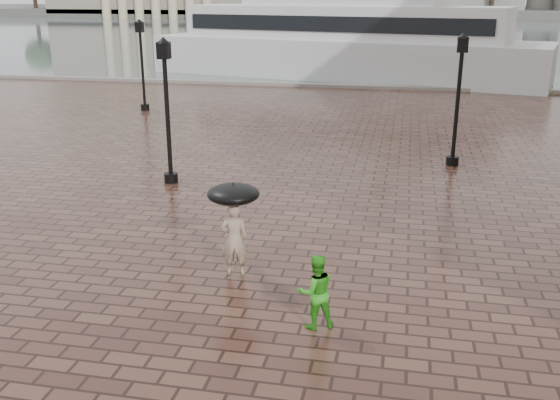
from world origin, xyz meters
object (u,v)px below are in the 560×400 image
child_pedestrian (316,292)px  ferry_near (344,38)px  adult_pedestrian (234,239)px  street_lamps (242,87)px

child_pedestrian → ferry_near: ferry_near is taller
adult_pedestrian → ferry_near: ferry_near is taller
child_pedestrian → ferry_near: size_ratio=0.05×
adult_pedestrian → child_pedestrian: 2.78m
street_lamps → child_pedestrian: 14.40m
adult_pedestrian → child_pedestrian: bearing=125.6°
child_pedestrian → ferry_near: bearing=-109.7°
street_lamps → child_pedestrian: size_ratio=10.93×
street_lamps → adult_pedestrian: size_ratio=9.57×
adult_pedestrian → ferry_near: bearing=-99.5°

